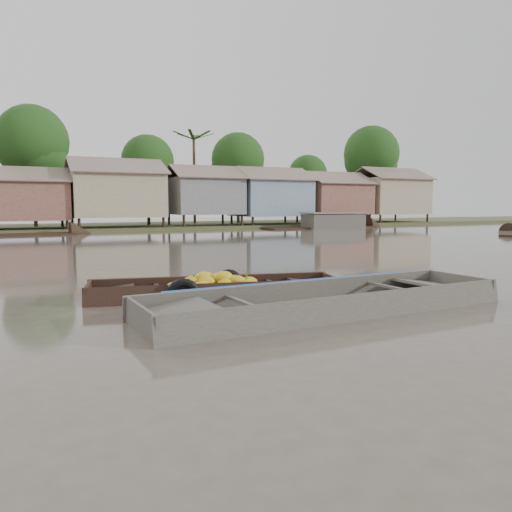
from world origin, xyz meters
name	(u,v)px	position (x,y,z in m)	size (l,w,h in m)	color
ground	(254,303)	(0.00, 0.00, 0.00)	(120.00, 120.00, 0.00)	#4E463B
riverbank	(117,190)	(3.03, 31.86, 3.07)	(120.00, 12.47, 10.22)	#384723
banana_boat	(214,290)	(-0.49, 1.00, 0.14)	(5.56, 2.43, 0.77)	black
viewer_boat	(328,307)	(0.94, -1.27, 0.05)	(7.32, 2.22, 0.58)	#3E3A34
distant_boats	(273,228)	(13.08, 24.32, 0.20)	(46.28, 16.09, 1.38)	black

